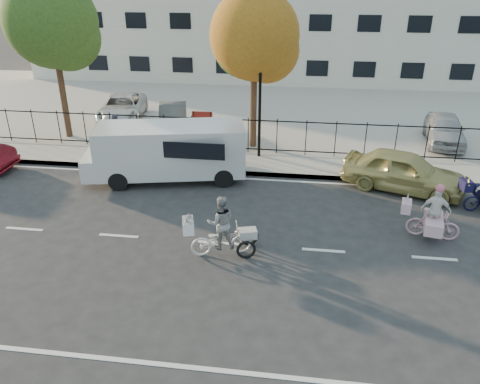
% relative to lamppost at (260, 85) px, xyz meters
% --- Properties ---
extents(ground, '(120.00, 120.00, 0.00)m').
position_rel_lamppost_xyz_m(ground, '(-0.50, -6.80, -3.11)').
color(ground, '#333334').
extents(road_markings, '(60.00, 9.52, 0.01)m').
position_rel_lamppost_xyz_m(road_markings, '(-0.50, -6.80, -3.11)').
color(road_markings, silver).
rests_on(road_markings, ground).
extents(curb, '(60.00, 0.10, 0.15)m').
position_rel_lamppost_xyz_m(curb, '(-0.50, -1.75, -3.04)').
color(curb, '#A8A399').
rests_on(curb, ground).
extents(sidewalk, '(60.00, 2.20, 0.15)m').
position_rel_lamppost_xyz_m(sidewalk, '(-0.50, -0.70, -3.04)').
color(sidewalk, '#A8A399').
rests_on(sidewalk, ground).
extents(parking_lot, '(60.00, 15.60, 0.15)m').
position_rel_lamppost_xyz_m(parking_lot, '(-0.50, 8.20, -3.04)').
color(parking_lot, '#A8A399').
rests_on(parking_lot, ground).
extents(iron_fence, '(58.00, 0.06, 1.50)m').
position_rel_lamppost_xyz_m(iron_fence, '(-0.50, 0.40, -2.21)').
color(iron_fence, black).
rests_on(iron_fence, sidewalk).
extents(building, '(34.00, 10.00, 6.00)m').
position_rel_lamppost_xyz_m(building, '(-0.50, 18.20, -0.11)').
color(building, silver).
rests_on(building, ground).
extents(lamppost, '(0.36, 0.36, 4.33)m').
position_rel_lamppost_xyz_m(lamppost, '(0.00, 0.00, 0.00)').
color(lamppost, black).
rests_on(lamppost, sidewalk).
extents(street_sign, '(0.85, 0.06, 1.80)m').
position_rel_lamppost_xyz_m(street_sign, '(-2.35, 0.00, -1.70)').
color(street_sign, black).
rests_on(street_sign, sidewalk).
extents(zebra_trike, '(2.05, 1.21, 1.76)m').
position_rel_lamppost_xyz_m(zebra_trike, '(-0.31, -7.34, -2.43)').
color(zebra_trike, white).
rests_on(zebra_trike, ground).
extents(unicorn_bike, '(1.74, 1.24, 1.72)m').
position_rel_lamppost_xyz_m(unicorn_bike, '(5.62, -5.64, -2.48)').
color(unicorn_bike, beige).
rests_on(unicorn_bike, ground).
extents(white_van, '(6.17, 3.05, 2.07)m').
position_rel_lamppost_xyz_m(white_van, '(-3.12, -2.45, -1.97)').
color(white_van, white).
rests_on(white_van, ground).
extents(gold_sedan, '(4.53, 3.04, 1.43)m').
position_rel_lamppost_xyz_m(gold_sedan, '(5.36, -2.30, -2.40)').
color(gold_sedan, tan).
rests_on(gold_sedan, ground).
extents(pedestrian, '(0.64, 0.49, 1.56)m').
position_rel_lamppost_xyz_m(pedestrian, '(-6.10, -0.04, -2.18)').
color(pedestrian, black).
rests_on(pedestrian, sidewalk).
extents(lot_car_b, '(2.90, 4.82, 1.25)m').
position_rel_lamppost_xyz_m(lot_car_b, '(-7.48, 4.33, -2.34)').
color(lot_car_b, silver).
rests_on(lot_car_b, parking_lot).
extents(lot_car_c, '(2.14, 3.89, 1.22)m').
position_rel_lamppost_xyz_m(lot_car_c, '(-4.46, 3.04, -2.35)').
color(lot_car_c, '#464A4D').
rests_on(lot_car_c, parking_lot).
extents(lot_car_d, '(1.97, 3.95, 1.29)m').
position_rel_lamppost_xyz_m(lot_car_d, '(7.98, 2.74, -2.32)').
color(lot_car_d, '#A7A9AF').
rests_on(lot_car_d, parking_lot).
extents(tree_west, '(3.90, 3.90, 7.15)m').
position_rel_lamppost_xyz_m(tree_west, '(-8.87, 1.46, 1.90)').
color(tree_west, '#442D1D').
rests_on(tree_west, ground).
extents(tree_mid, '(3.63, 3.61, 6.62)m').
position_rel_lamppost_xyz_m(tree_mid, '(-0.24, 1.25, 1.52)').
color(tree_mid, '#442D1D').
rests_on(tree_mid, ground).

